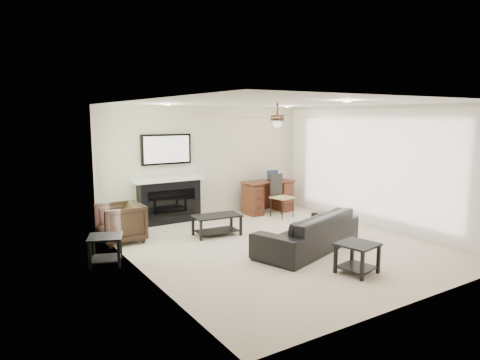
{
  "coord_description": "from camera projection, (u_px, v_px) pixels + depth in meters",
  "views": [
    {
      "loc": [
        -4.5,
        -5.83,
        2.27
      ],
      "look_at": [
        -0.43,
        0.62,
        1.14
      ],
      "focal_mm": 32.0,
      "sensor_mm": 36.0,
      "label": 1
    }
  ],
  "objects": [
    {
      "name": "laptop",
      "position": [
        275.0,
        176.0,
        10.19
      ],
      "size": [
        0.33,
        0.24,
        0.23
      ],
      "primitive_type": "cube",
      "color": "black",
      "rests_on": "desk"
    },
    {
      "name": "armchair",
      "position": [
        120.0,
        223.0,
        7.76
      ],
      "size": [
        0.79,
        0.76,
        0.71
      ],
      "primitive_type": "imported",
      "rotation": [
        0.0,
        0.0,
        -1.57
      ],
      "color": "black",
      "rests_on": "ground"
    },
    {
      "name": "desk_chair",
      "position": [
        282.0,
        196.0,
        9.7
      ],
      "size": [
        0.49,
        0.5,
        0.97
      ],
      "primitive_type": "cube",
      "rotation": [
        0.0,
        0.0,
        0.16
      ],
      "color": "black",
      "rests_on": "ground"
    },
    {
      "name": "desk",
      "position": [
        268.0,
        197.0,
        10.18
      ],
      "size": [
        1.22,
        0.56,
        0.76
      ],
      "primitive_type": "cube",
      "color": "#36120D",
      "rests_on": "ground"
    },
    {
      "name": "fireplace_unit",
      "position": [
        169.0,
        179.0,
        9.09
      ],
      "size": [
        1.52,
        0.34,
        1.91
      ],
      "primitive_type": "cube",
      "color": "black",
      "rests_on": "ground"
    },
    {
      "name": "end_table_left",
      "position": [
        106.0,
        250.0,
        6.61
      ],
      "size": [
        0.64,
        0.64,
        0.45
      ],
      "primitive_type": "cube",
      "rotation": [
        0.0,
        0.0,
        -0.35
      ],
      "color": "black",
      "rests_on": "ground"
    },
    {
      "name": "end_table_near",
      "position": [
        357.0,
        258.0,
        6.23
      ],
      "size": [
        0.61,
        0.61,
        0.45
      ],
      "primitive_type": "cube",
      "rotation": [
        0.0,
        0.0,
        0.19
      ],
      "color": "black",
      "rests_on": "ground"
    },
    {
      "name": "sofa",
      "position": [
        308.0,
        231.0,
        7.34
      ],
      "size": [
        2.37,
        1.52,
        0.65
      ],
      "primitive_type": "imported",
      "rotation": [
        0.0,
        0.0,
        3.46
      ],
      "color": "black",
      "rests_on": "ground"
    },
    {
      "name": "coffee_table",
      "position": [
        217.0,
        225.0,
        8.22
      ],
      "size": [
        0.94,
        0.58,
        0.4
      ],
      "primitive_type": "cube",
      "rotation": [
        0.0,
        0.0,
        -0.1
      ],
      "color": "black",
      "rests_on": "ground"
    },
    {
      "name": "room_shell",
      "position": [
        286.0,
        150.0,
        7.5
      ],
      "size": [
        5.5,
        5.54,
        2.52
      ],
      "color": "beige",
      "rests_on": "ground"
    }
  ]
}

